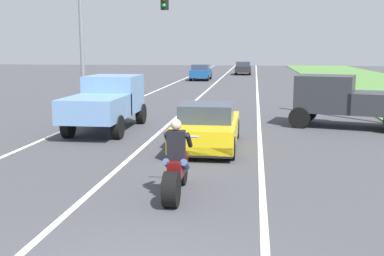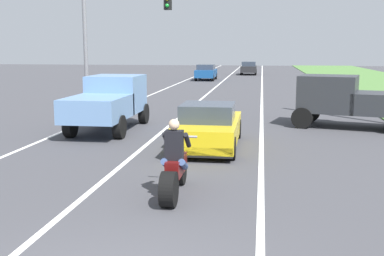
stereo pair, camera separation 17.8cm
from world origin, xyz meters
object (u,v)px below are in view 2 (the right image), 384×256
at_px(pickup_truck_left_lane_light_blue, 109,100).
at_px(distant_car_further_ahead, 249,68).
at_px(sports_car_yellow, 208,127).
at_px(distant_car_far_ahead, 206,72).
at_px(pickup_truck_right_shoulder_dark_grey, 353,99).
at_px(traffic_light_mast_near, 113,26).
at_px(motorcycle_with_rider, 174,169).

relative_size(pickup_truck_left_lane_light_blue, distant_car_further_ahead, 1.20).
bearing_deg(distant_car_further_ahead, sports_car_yellow, -90.11).
xyz_separation_m(pickup_truck_left_lane_light_blue, distant_car_far_ahead, (0.30, 28.35, -0.33)).
height_order(pickup_truck_right_shoulder_dark_grey, traffic_light_mast_near, traffic_light_mast_near).
height_order(sports_car_yellow, distant_car_far_ahead, distant_car_far_ahead).
xyz_separation_m(pickup_truck_right_shoulder_dark_grey, distant_car_further_ahead, (-4.96, 36.73, -0.33)).
bearing_deg(motorcycle_with_rider, distant_car_further_ahead, 89.74).
relative_size(sports_car_yellow, traffic_light_mast_near, 0.72).
bearing_deg(pickup_truck_right_shoulder_dark_grey, sports_car_yellow, -138.64).
xyz_separation_m(traffic_light_mast_near, distant_car_far_ahead, (1.32, 24.48, -3.20)).
bearing_deg(sports_car_yellow, distant_car_further_ahead, 89.89).
distance_m(motorcycle_with_rider, sports_car_yellow, 5.03).
bearing_deg(pickup_truck_right_shoulder_dark_grey, pickup_truck_left_lane_light_blue, -168.57).
bearing_deg(sports_car_yellow, pickup_truck_right_shoulder_dark_grey, 41.36).
bearing_deg(distant_car_far_ahead, pickup_truck_right_shoulder_dark_grey, -71.79).
relative_size(pickup_truck_left_lane_light_blue, pickup_truck_right_shoulder_dark_grey, 0.93).
relative_size(distant_car_far_ahead, distant_car_further_ahead, 1.00).
bearing_deg(distant_car_further_ahead, traffic_light_mast_near, -98.33).
height_order(pickup_truck_left_lane_light_blue, traffic_light_mast_near, traffic_light_mast_near).
bearing_deg(pickup_truck_right_shoulder_dark_grey, distant_car_further_ahead, 97.70).
height_order(sports_car_yellow, traffic_light_mast_near, traffic_light_mast_near).
xyz_separation_m(motorcycle_with_rider, traffic_light_mast_near, (-4.87, 11.51, 3.38)).
height_order(pickup_truck_left_lane_light_blue, distant_car_further_ahead, pickup_truck_left_lane_light_blue).
bearing_deg(distant_car_further_ahead, distant_car_far_ahead, -110.23).
height_order(motorcycle_with_rider, pickup_truck_right_shoulder_dark_grey, pickup_truck_right_shoulder_dark_grey).
relative_size(motorcycle_with_rider, sports_car_yellow, 0.51).
height_order(traffic_light_mast_near, distant_car_further_ahead, traffic_light_mast_near).
xyz_separation_m(motorcycle_with_rider, pickup_truck_left_lane_light_blue, (-3.86, 7.64, 0.51)).
relative_size(motorcycle_with_rider, pickup_truck_left_lane_light_blue, 0.46).
height_order(motorcycle_with_rider, distant_car_further_ahead, motorcycle_with_rider).
distance_m(pickup_truck_left_lane_light_blue, pickup_truck_right_shoulder_dark_grey, 9.21).
xyz_separation_m(sports_car_yellow, distant_car_further_ahead, (0.08, 41.17, 0.14)).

